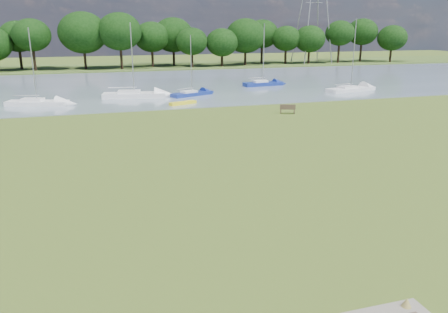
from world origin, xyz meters
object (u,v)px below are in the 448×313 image
object	(u,v)px
riverbank_bench	(288,109)
sailboat_0	(262,82)
sailboat_5	(350,88)
sailboat_2	(36,101)
kayak	(183,103)
sailboat_1	(191,92)
sailboat_6	(134,93)

from	to	relation	value
riverbank_bench	sailboat_0	distance (m)	20.42
sailboat_0	sailboat_5	world-z (taller)	sailboat_5
riverbank_bench	sailboat_0	xyz separation A→B (m)	(5.14, 19.76, 0.09)
sailboat_2	sailboat_0	bearing A→B (deg)	32.54
kayak	sailboat_1	bearing A→B (deg)	46.05
sailboat_0	sailboat_5	distance (m)	12.26
riverbank_bench	sailboat_5	bearing A→B (deg)	60.67
sailboat_5	riverbank_bench	bearing A→B (deg)	-153.38
riverbank_bench	sailboat_1	size ratio (longest dim) A/B	0.22
sailboat_0	riverbank_bench	bearing A→B (deg)	-110.68
sailboat_5	sailboat_1	bearing A→B (deg)	161.86
sailboat_2	sailboat_5	distance (m)	38.31
kayak	sailboat_5	xyz separation A→B (m)	(23.09, 3.68, 0.26)
sailboat_1	sailboat_2	distance (m)	17.53
sailboat_1	kayak	bearing A→B (deg)	-135.49
kayak	sailboat_6	distance (m)	8.04
sailboat_0	sailboat_1	xyz separation A→B (m)	(-11.74, -6.10, -0.11)
kayak	sailboat_1	distance (m)	6.19
sailboat_0	sailboat_2	bearing A→B (deg)	-170.93
riverbank_bench	sailboat_0	size ratio (longest dim) A/B	0.18
sailboat_0	sailboat_6	distance (m)	19.38
sailboat_5	sailboat_6	world-z (taller)	sailboat_5
sailboat_2	sailboat_6	world-z (taller)	sailboat_6
riverbank_bench	sailboat_2	distance (m)	26.80
sailboat_2	sailboat_6	distance (m)	10.86
sailboat_5	sailboat_6	distance (m)	27.91
sailboat_6	sailboat_2	bearing A→B (deg)	-156.64
riverbank_bench	kayak	size ratio (longest dim) A/B	0.50
riverbank_bench	kayak	bearing A→B (deg)	159.83
riverbank_bench	sailboat_1	bearing A→B (deg)	137.43
sailboat_2	sailboat_6	size ratio (longest dim) A/B	0.94
sailboat_0	sailboat_1	world-z (taller)	sailboat_0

